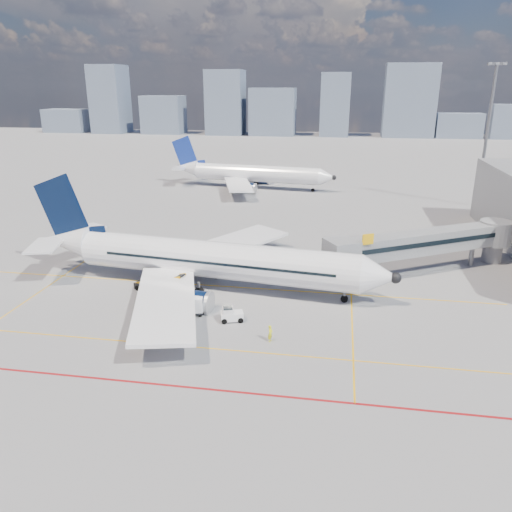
{
  "coord_description": "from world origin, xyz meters",
  "views": [
    {
      "loc": [
        12.03,
        -43.13,
        21.6
      ],
      "look_at": [
        3.53,
        7.58,
        4.0
      ],
      "focal_mm": 35.0,
      "sensor_mm": 36.0,
      "label": 1
    }
  ],
  "objects_px": {
    "cargo_dolly": "(187,305)",
    "belt_loader": "(155,285)",
    "ramp_worker": "(270,333)",
    "baggage_tug": "(231,314)",
    "main_aircraft": "(201,259)",
    "second_aircraft": "(250,174)"
  },
  "relations": [
    {
      "from": "cargo_dolly",
      "to": "ramp_worker",
      "type": "height_order",
      "value": "cargo_dolly"
    },
    {
      "from": "second_aircraft",
      "to": "ramp_worker",
      "type": "distance_m",
      "value": 70.4
    },
    {
      "from": "baggage_tug",
      "to": "cargo_dolly",
      "type": "relative_size",
      "value": 0.66
    },
    {
      "from": "cargo_dolly",
      "to": "belt_loader",
      "type": "relative_size",
      "value": 0.57
    },
    {
      "from": "baggage_tug",
      "to": "cargo_dolly",
      "type": "bearing_deg",
      "value": 153.0
    },
    {
      "from": "belt_loader",
      "to": "ramp_worker",
      "type": "relative_size",
      "value": 4.05
    },
    {
      "from": "cargo_dolly",
      "to": "ramp_worker",
      "type": "relative_size",
      "value": 2.32
    },
    {
      "from": "second_aircraft",
      "to": "ramp_worker",
      "type": "bearing_deg",
      "value": -70.67
    },
    {
      "from": "main_aircraft",
      "to": "baggage_tug",
      "type": "distance_m",
      "value": 10.06
    },
    {
      "from": "baggage_tug",
      "to": "belt_loader",
      "type": "height_order",
      "value": "belt_loader"
    },
    {
      "from": "second_aircraft",
      "to": "baggage_tug",
      "type": "distance_m",
      "value": 66.34
    },
    {
      "from": "cargo_dolly",
      "to": "belt_loader",
      "type": "height_order",
      "value": "belt_loader"
    },
    {
      "from": "baggage_tug",
      "to": "ramp_worker",
      "type": "distance_m",
      "value": 5.48
    },
    {
      "from": "main_aircraft",
      "to": "ramp_worker",
      "type": "relative_size",
      "value": 27.15
    },
    {
      "from": "main_aircraft",
      "to": "second_aircraft",
      "type": "distance_m",
      "value": 57.47
    },
    {
      "from": "main_aircraft",
      "to": "cargo_dolly",
      "type": "bearing_deg",
      "value": -78.65
    },
    {
      "from": "baggage_tug",
      "to": "cargo_dolly",
      "type": "xyz_separation_m",
      "value": [
        -4.58,
        0.76,
        0.31
      ]
    },
    {
      "from": "baggage_tug",
      "to": "cargo_dolly",
      "type": "height_order",
      "value": "cargo_dolly"
    },
    {
      "from": "belt_loader",
      "to": "main_aircraft",
      "type": "bearing_deg",
      "value": 42.33
    },
    {
      "from": "ramp_worker",
      "to": "baggage_tug",
      "type": "bearing_deg",
      "value": 66.49
    },
    {
      "from": "belt_loader",
      "to": "ramp_worker",
      "type": "distance_m",
      "value": 16.96
    },
    {
      "from": "second_aircraft",
      "to": "ramp_worker",
      "type": "xyz_separation_m",
      "value": [
        14.24,
        -68.91,
        -2.44
      ]
    }
  ]
}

